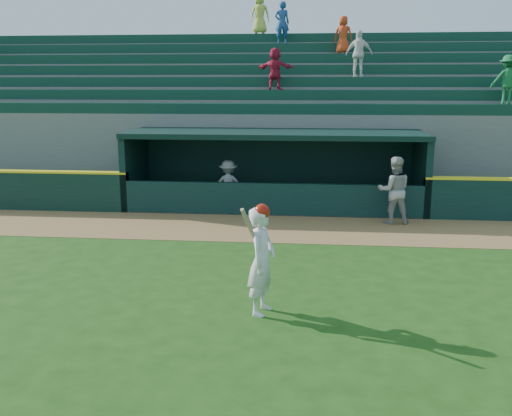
# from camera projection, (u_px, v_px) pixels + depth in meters

# --- Properties ---
(ground) EXTENTS (120.00, 120.00, 0.00)m
(ground) POSITION_uv_depth(u_px,v_px,m) (248.00, 291.00, 11.08)
(ground) COLOR #1D4411
(ground) RESTS_ON ground
(warning_track) EXTENTS (40.00, 3.00, 0.01)m
(warning_track) POSITION_uv_depth(u_px,v_px,m) (268.00, 228.00, 15.85)
(warning_track) COLOR olive
(warning_track) RESTS_ON ground
(dugout_player_front) EXTENTS (0.97, 0.77, 1.93)m
(dugout_player_front) POSITION_uv_depth(u_px,v_px,m) (394.00, 190.00, 16.23)
(dugout_player_front) COLOR #A1A19B
(dugout_player_front) RESTS_ON ground
(dugout_player_inside) EXTENTS (1.08, 0.71, 1.57)m
(dugout_player_inside) POSITION_uv_depth(u_px,v_px,m) (228.00, 185.00, 18.14)
(dugout_player_inside) COLOR #A3A39E
(dugout_player_inside) RESTS_ON ground
(dugout) EXTENTS (9.40, 2.80, 2.46)m
(dugout) POSITION_uv_depth(u_px,v_px,m) (275.00, 164.00, 18.57)
(dugout) COLOR slate
(dugout) RESTS_ON ground
(stands) EXTENTS (34.50, 6.28, 7.58)m
(stands) POSITION_uv_depth(u_px,v_px,m) (283.00, 123.00, 22.79)
(stands) COLOR slate
(stands) RESTS_ON ground
(batter_at_plate) EXTENTS (0.63, 0.84, 1.97)m
(batter_at_plate) POSITION_uv_depth(u_px,v_px,m) (262.00, 259.00, 9.82)
(batter_at_plate) COLOR silver
(batter_at_plate) RESTS_ON ground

